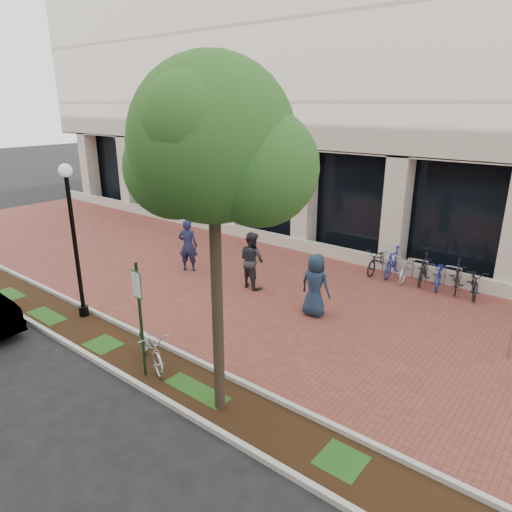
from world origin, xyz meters
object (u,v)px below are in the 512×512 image
Objects in this scene: street_tree at (216,152)px; pedestrian_right at (315,285)px; pedestrian_left at (188,245)px; pedestrian_mid at (252,260)px; parking_sign at (139,307)px; lamppost at (74,234)px; locked_bicycle at (151,346)px; bollard at (511,341)px; bike_rack_cluster at (424,270)px.

street_tree is 6.53m from pedestrian_right.
pedestrian_right is at bearing 147.85° from pedestrian_left.
parking_sign is at bearing 114.71° from pedestrian_mid.
parking_sign is 0.62× the size of lamppost.
pedestrian_mid is (-1.20, 5.27, 0.48)m from locked_bicycle.
locked_bicycle is 0.94× the size of pedestrian_left.
bollard is (6.37, 6.08, -1.28)m from parking_sign.
locked_bicycle is 5.04m from pedestrian_right.
lamppost is 6.97m from pedestrian_right.
bike_rack_cluster reaches higher than locked_bicycle.
bike_rack_cluster is (0.78, 9.42, -4.68)m from street_tree.
bollard is (5.03, 0.92, -0.49)m from pedestrian_right.
bollard is (6.62, 5.68, -0.03)m from locked_bicycle.
lamppost is 0.65× the size of street_tree.
lamppost is 11.37m from bike_rack_cluster.
bike_rack_cluster is (6.88, 8.82, -2.01)m from lamppost.
parking_sign is at bearing -136.32° from bollard.
parking_sign is 4.08m from street_tree.
parking_sign is 4.09m from lamppost.
pedestrian_mid reaches higher than locked_bicycle.
parking_sign is 0.41× the size of street_tree.
locked_bicycle is at bearing 99.62° from pedestrian_left.
street_tree is at bearing 98.74° from pedestrian_right.
pedestrian_right is at bearing 99.67° from street_tree.
pedestrian_mid is (2.86, 0.22, -0.01)m from pedestrian_left.
locked_bicycle is at bearing 124.82° from parking_sign.
street_tree is 3.47× the size of pedestrian_left.
lamppost is 2.29× the size of pedestrian_mid.
street_tree is (6.10, -0.60, 2.67)m from lamppost.
bike_rack_cluster is at bearing 3.15° from locked_bicycle.
lamppost reaches higher than pedestrian_left.
locked_bicycle is at bearing 70.53° from pedestrian_right.
pedestrian_left is at bearing -156.11° from bike_rack_cluster.
pedestrian_left is 1.01× the size of pedestrian_mid.
pedestrian_left is at bearing 94.94° from lamppost.
street_tree is 3.61× the size of pedestrian_right.
pedestrian_left is 8.43m from bike_rack_cluster.
street_tree is 7.64× the size of bollard.
locked_bicycle is 8.73m from bollard.
pedestrian_right is at bearing 78.25° from parking_sign.
locked_bicycle is at bearing 176.78° from street_tree.
pedestrian_left is 2.20× the size of bollard.
street_tree is 9.31m from pedestrian_left.
bike_rack_cluster is (1.62, 4.52, -0.45)m from pedestrian_right.
bollard is at bearing 54.21° from street_tree.
locked_bicycle is (-2.43, 0.14, -4.69)m from street_tree.
bike_rack_cluster is at bearing -179.00° from pedestrian_left.
pedestrian_mid is 0.46× the size of bike_rack_cluster.
bike_rack_cluster is at bearing -127.42° from pedestrian_mid.
parking_sign is 1.49× the size of locked_bicycle.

